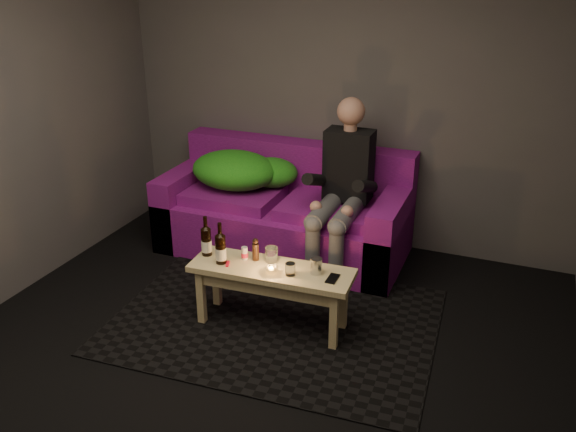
# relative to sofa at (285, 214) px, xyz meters

# --- Properties ---
(floor) EXTENTS (4.50, 4.50, 0.00)m
(floor) POSITION_rel_sofa_xyz_m (0.38, -1.82, -0.32)
(floor) COLOR black
(floor) RESTS_ON ground
(room) EXTENTS (4.50, 4.50, 4.50)m
(room) POSITION_rel_sofa_xyz_m (0.38, -1.35, 1.32)
(room) COLOR silver
(room) RESTS_ON ground
(rug) EXTENTS (2.32, 1.74, 0.01)m
(rug) POSITION_rel_sofa_xyz_m (0.37, -1.12, -0.32)
(rug) COLOR black
(rug) RESTS_ON floor
(sofa) EXTENTS (2.09, 0.94, 0.90)m
(sofa) POSITION_rel_sofa_xyz_m (0.00, 0.00, 0.00)
(sofa) COLOR #660E6A
(sofa) RESTS_ON floor
(green_blanket) EXTENTS (0.92, 0.63, 0.31)m
(green_blanket) POSITION_rel_sofa_xyz_m (-0.41, -0.01, 0.35)
(green_blanket) COLOR #198B1B
(green_blanket) RESTS_ON sofa
(person) EXTENTS (0.38, 0.87, 1.39)m
(person) POSITION_rel_sofa_xyz_m (0.55, -0.17, 0.40)
(person) COLOR black
(person) RESTS_ON sofa
(coffee_table) EXTENTS (1.14, 0.42, 0.46)m
(coffee_table) POSITION_rel_sofa_xyz_m (0.37, -1.17, 0.05)
(coffee_table) COLOR tan
(coffee_table) RESTS_ON rug
(beer_bottle_a) EXTENTS (0.07, 0.07, 0.29)m
(beer_bottle_a) POSITION_rel_sofa_xyz_m (-0.13, -1.16, 0.24)
(beer_bottle_a) COLOR black
(beer_bottle_a) RESTS_ON coffee_table
(beer_bottle_b) EXTENTS (0.08, 0.08, 0.30)m
(beer_bottle_b) POSITION_rel_sofa_xyz_m (0.03, -1.23, 0.24)
(beer_bottle_b) COLOR black
(beer_bottle_b) RESTS_ON coffee_table
(salt_shaker) EXTENTS (0.05, 0.05, 0.09)m
(salt_shaker) POSITION_rel_sofa_xyz_m (0.15, -1.12, 0.18)
(salt_shaker) COLOR silver
(salt_shaker) RESTS_ON coffee_table
(pepper_mill) EXTENTS (0.05, 0.05, 0.12)m
(pepper_mill) POSITION_rel_sofa_xyz_m (0.23, -1.10, 0.19)
(pepper_mill) COLOR black
(pepper_mill) RESTS_ON coffee_table
(tumbler_back) EXTENTS (0.10, 0.10, 0.10)m
(tumbler_back) POSITION_rel_sofa_xyz_m (0.34, -1.08, 0.18)
(tumbler_back) COLOR white
(tumbler_back) RESTS_ON coffee_table
(tealight) EXTENTS (0.07, 0.07, 0.05)m
(tealight) POSITION_rel_sofa_xyz_m (0.40, -1.24, 0.16)
(tealight) COLOR white
(tealight) RESTS_ON coffee_table
(tumbler_front) EXTENTS (0.07, 0.07, 0.08)m
(tumbler_front) POSITION_rel_sofa_xyz_m (0.53, -1.21, 0.17)
(tumbler_front) COLOR white
(tumbler_front) RESTS_ON coffee_table
(steel_cup) EXTENTS (0.10, 0.10, 0.11)m
(steel_cup) POSITION_rel_sofa_xyz_m (0.68, -1.13, 0.19)
(steel_cup) COLOR #B3B4BA
(steel_cup) RESTS_ON coffee_table
(smartphone) EXTENTS (0.07, 0.14, 0.01)m
(smartphone) POSITION_rel_sofa_xyz_m (0.81, -1.16, 0.14)
(smartphone) COLOR black
(smartphone) RESTS_ON coffee_table
(red_lighter) EXTENTS (0.04, 0.08, 0.01)m
(red_lighter) POSITION_rel_sofa_xyz_m (0.08, -1.24, 0.14)
(red_lighter) COLOR red
(red_lighter) RESTS_ON coffee_table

